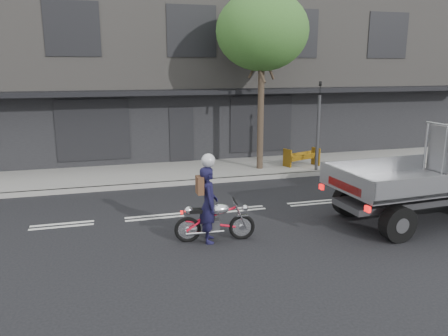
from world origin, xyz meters
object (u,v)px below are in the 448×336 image
(rider, at_px, (209,205))
(construction_barrier, at_px, (304,158))
(traffic_light_pole, at_px, (318,131))
(motorcycle, at_px, (215,220))
(street_tree, at_px, (262,32))

(rider, bearing_deg, construction_barrier, -33.89)
(rider, xyz_separation_m, construction_barrier, (5.31, 5.97, -0.38))
(traffic_light_pole, distance_m, construction_barrier, 1.30)
(motorcycle, bearing_deg, construction_barrier, 56.93)
(street_tree, relative_size, traffic_light_pole, 1.93)
(motorcycle, xyz_separation_m, construction_barrier, (5.15, 5.97, 0.01))
(motorcycle, bearing_deg, street_tree, 69.08)
(traffic_light_pole, bearing_deg, rider, -135.92)
(rider, height_order, construction_barrier, rider)
(street_tree, distance_m, motorcycle, 8.55)
(traffic_light_pole, height_order, motorcycle, traffic_light_pole)
(traffic_light_pole, height_order, rider, traffic_light_pole)
(construction_barrier, bearing_deg, rider, -131.61)
(street_tree, relative_size, motorcycle, 3.52)
(street_tree, xyz_separation_m, motorcycle, (-3.40, -6.22, -4.77))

